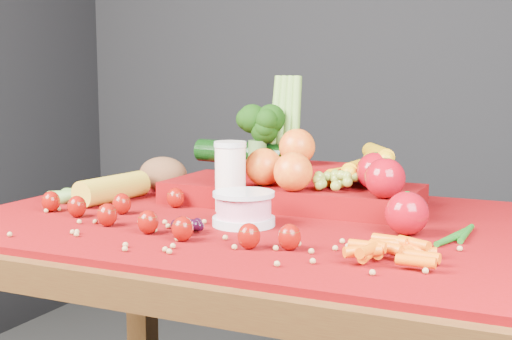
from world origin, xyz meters
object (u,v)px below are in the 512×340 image
at_px(milk_glass, 230,174).
at_px(produce_mound, 301,176).
at_px(yogurt_bowl, 244,207).
at_px(table, 252,272).

bearing_deg(milk_glass, produce_mound, 47.91).
height_order(milk_glass, produce_mound, produce_mound).
distance_m(yogurt_bowl, produce_mound, 0.23).
xyz_separation_m(table, milk_glass, (-0.07, 0.04, 0.18)).
bearing_deg(table, produce_mound, 76.13).
relative_size(milk_glass, produce_mound, 0.23).
bearing_deg(milk_glass, table, -31.72).
relative_size(yogurt_bowl, produce_mound, 0.19).
bearing_deg(produce_mound, yogurt_bowl, -95.21).
distance_m(table, produce_mound, 0.23).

